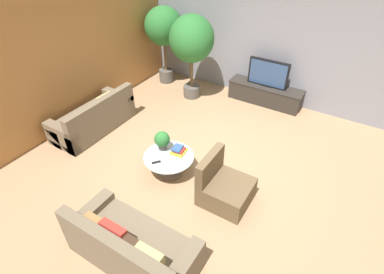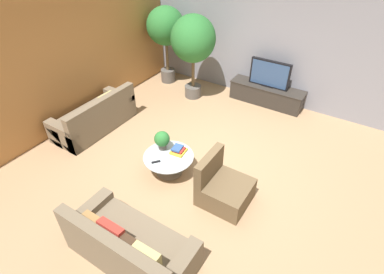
% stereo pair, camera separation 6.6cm
% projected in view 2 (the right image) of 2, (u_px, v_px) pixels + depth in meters
% --- Properties ---
extents(ground_plane, '(24.00, 24.00, 0.00)m').
position_uv_depth(ground_plane, '(198.00, 164.00, 5.91)').
color(ground_plane, '#9E7A56').
extents(back_wall_stone, '(7.40, 0.12, 3.00)m').
position_uv_depth(back_wall_stone, '(269.00, 40.00, 7.20)').
color(back_wall_stone, gray).
rests_on(back_wall_stone, ground).
extents(side_wall_left, '(0.12, 7.40, 3.00)m').
position_uv_depth(side_wall_left, '(76.00, 54.00, 6.53)').
color(side_wall_left, '#B2753D').
rests_on(side_wall_left, ground).
extents(media_console, '(1.86, 0.50, 0.48)m').
position_uv_depth(media_console, '(266.00, 94.00, 7.63)').
color(media_console, '#2D2823').
rests_on(media_console, ground).
extents(television, '(0.99, 0.13, 0.67)m').
position_uv_depth(television, '(270.00, 74.00, 7.29)').
color(television, black).
rests_on(television, media_console).
extents(coffee_table, '(0.93, 0.93, 0.38)m').
position_uv_depth(coffee_table, '(169.00, 161.00, 5.57)').
color(coffee_table, '#756656').
rests_on(coffee_table, ground).
extents(couch_by_wall, '(0.84, 1.88, 0.84)m').
position_uv_depth(couch_by_wall, '(96.00, 118.00, 6.71)').
color(couch_by_wall, brown).
rests_on(couch_by_wall, ground).
extents(couch_near_entry, '(1.82, 0.84, 0.84)m').
position_uv_depth(couch_near_entry, '(129.00, 246.00, 4.12)').
color(couch_near_entry, brown).
rests_on(couch_near_entry, ground).
extents(armchair_wicker, '(0.80, 0.76, 0.86)m').
position_uv_depth(armchair_wicker, '(223.00, 188.00, 5.02)').
color(armchair_wicker, brown).
rests_on(armchair_wicker, ground).
extents(potted_palm_tall, '(1.00, 1.00, 2.08)m').
position_uv_depth(potted_palm_tall, '(166.00, 29.00, 7.89)').
color(potted_palm_tall, '#514C47').
rests_on(potted_palm_tall, ground).
extents(potted_palm_corner, '(1.09, 1.09, 2.12)m').
position_uv_depth(potted_palm_corner, '(193.00, 41.00, 7.17)').
color(potted_palm_corner, '#514C47').
rests_on(potted_palm_corner, ground).
extents(potted_plant_tabletop, '(0.29, 0.29, 0.38)m').
position_uv_depth(potted_plant_tabletop, '(162.00, 139.00, 5.55)').
color(potted_plant_tabletop, '#514C47').
rests_on(potted_plant_tabletop, coffee_table).
extents(book_stack, '(0.28, 0.29, 0.11)m').
position_uv_depth(book_stack, '(178.00, 150.00, 5.56)').
color(book_stack, gold).
rests_on(book_stack, coffee_table).
extents(remote_black, '(0.13, 0.15, 0.02)m').
position_uv_depth(remote_black, '(156.00, 162.00, 5.36)').
color(remote_black, black).
rests_on(remote_black, coffee_table).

